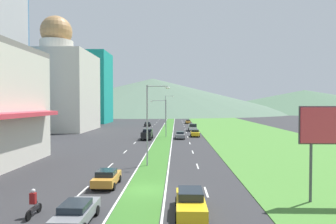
% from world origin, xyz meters
% --- Properties ---
extents(ground_plane, '(600.00, 600.00, 0.00)m').
position_xyz_m(ground_plane, '(0.00, 0.00, 0.00)').
color(ground_plane, '#2D2D30').
extents(grass_median, '(3.20, 240.00, 0.06)m').
position_xyz_m(grass_median, '(0.00, 60.00, 0.03)').
color(grass_median, '#387028').
rests_on(grass_median, ground_plane).
extents(grass_verge_right, '(24.00, 240.00, 0.06)m').
position_xyz_m(grass_verge_right, '(20.60, 60.00, 0.03)').
color(grass_verge_right, '#477F33').
rests_on(grass_verge_right, ground_plane).
extents(lane_dash_left_2, '(0.16, 2.80, 0.01)m').
position_xyz_m(lane_dash_left_2, '(-5.10, -0.24, 0.01)').
color(lane_dash_left_2, silver).
rests_on(lane_dash_left_2, ground_plane).
extents(lane_dash_left_3, '(0.16, 2.80, 0.01)m').
position_xyz_m(lane_dash_left_3, '(-5.10, 9.65, 0.01)').
color(lane_dash_left_3, silver).
rests_on(lane_dash_left_3, ground_plane).
extents(lane_dash_left_4, '(0.16, 2.80, 0.01)m').
position_xyz_m(lane_dash_left_4, '(-5.10, 19.53, 0.01)').
color(lane_dash_left_4, silver).
rests_on(lane_dash_left_4, ground_plane).
extents(lane_dash_left_5, '(0.16, 2.80, 0.01)m').
position_xyz_m(lane_dash_left_5, '(-5.10, 29.41, 0.01)').
color(lane_dash_left_5, silver).
rests_on(lane_dash_left_5, ground_plane).
extents(lane_dash_left_6, '(0.16, 2.80, 0.01)m').
position_xyz_m(lane_dash_left_6, '(-5.10, 39.29, 0.01)').
color(lane_dash_left_6, silver).
rests_on(lane_dash_left_6, ground_plane).
extents(lane_dash_left_7, '(0.16, 2.80, 0.01)m').
position_xyz_m(lane_dash_left_7, '(-5.10, 49.18, 0.01)').
color(lane_dash_left_7, silver).
rests_on(lane_dash_left_7, ground_plane).
extents(lane_dash_left_8, '(0.16, 2.80, 0.01)m').
position_xyz_m(lane_dash_left_8, '(-5.10, 59.06, 0.01)').
color(lane_dash_left_8, silver).
rests_on(lane_dash_left_8, ground_plane).
extents(lane_dash_left_9, '(0.16, 2.80, 0.01)m').
position_xyz_m(lane_dash_left_9, '(-5.10, 68.94, 0.01)').
color(lane_dash_left_9, silver).
rests_on(lane_dash_left_9, ground_plane).
extents(lane_dash_left_10, '(0.16, 2.80, 0.01)m').
position_xyz_m(lane_dash_left_10, '(-5.10, 78.82, 0.01)').
color(lane_dash_left_10, silver).
rests_on(lane_dash_left_10, ground_plane).
extents(lane_dash_left_11, '(0.16, 2.80, 0.01)m').
position_xyz_m(lane_dash_left_11, '(-5.10, 88.70, 0.01)').
color(lane_dash_left_11, silver).
rests_on(lane_dash_left_11, ground_plane).
extents(lane_dash_left_12, '(0.16, 2.80, 0.01)m').
position_xyz_m(lane_dash_left_12, '(-5.10, 98.59, 0.01)').
color(lane_dash_left_12, silver).
rests_on(lane_dash_left_12, ground_plane).
extents(lane_dash_left_13, '(0.16, 2.80, 0.01)m').
position_xyz_m(lane_dash_left_13, '(-5.10, 108.47, 0.01)').
color(lane_dash_left_13, silver).
rests_on(lane_dash_left_13, ground_plane).
extents(lane_dash_left_14, '(0.16, 2.80, 0.01)m').
position_xyz_m(lane_dash_left_14, '(-5.10, 118.35, 0.01)').
color(lane_dash_left_14, silver).
rests_on(lane_dash_left_14, ground_plane).
extents(lane_dash_right_2, '(0.16, 2.80, 0.01)m').
position_xyz_m(lane_dash_right_2, '(5.10, -0.24, 0.01)').
color(lane_dash_right_2, silver).
rests_on(lane_dash_right_2, ground_plane).
extents(lane_dash_right_3, '(0.16, 2.80, 0.01)m').
position_xyz_m(lane_dash_right_3, '(5.10, 9.65, 0.01)').
color(lane_dash_right_3, silver).
rests_on(lane_dash_right_3, ground_plane).
extents(lane_dash_right_4, '(0.16, 2.80, 0.01)m').
position_xyz_m(lane_dash_right_4, '(5.10, 19.53, 0.01)').
color(lane_dash_right_4, silver).
rests_on(lane_dash_right_4, ground_plane).
extents(lane_dash_right_5, '(0.16, 2.80, 0.01)m').
position_xyz_m(lane_dash_right_5, '(5.10, 29.41, 0.01)').
color(lane_dash_right_5, silver).
rests_on(lane_dash_right_5, ground_plane).
extents(lane_dash_right_6, '(0.16, 2.80, 0.01)m').
position_xyz_m(lane_dash_right_6, '(5.10, 39.29, 0.01)').
color(lane_dash_right_6, silver).
rests_on(lane_dash_right_6, ground_plane).
extents(lane_dash_right_7, '(0.16, 2.80, 0.01)m').
position_xyz_m(lane_dash_right_7, '(5.10, 49.18, 0.01)').
color(lane_dash_right_7, silver).
rests_on(lane_dash_right_7, ground_plane).
extents(lane_dash_right_8, '(0.16, 2.80, 0.01)m').
position_xyz_m(lane_dash_right_8, '(5.10, 59.06, 0.01)').
color(lane_dash_right_8, silver).
rests_on(lane_dash_right_8, ground_plane).
extents(lane_dash_right_9, '(0.16, 2.80, 0.01)m').
position_xyz_m(lane_dash_right_9, '(5.10, 68.94, 0.01)').
color(lane_dash_right_9, silver).
rests_on(lane_dash_right_9, ground_plane).
extents(lane_dash_right_10, '(0.16, 2.80, 0.01)m').
position_xyz_m(lane_dash_right_10, '(5.10, 78.82, 0.01)').
color(lane_dash_right_10, silver).
rests_on(lane_dash_right_10, ground_plane).
extents(lane_dash_right_11, '(0.16, 2.80, 0.01)m').
position_xyz_m(lane_dash_right_11, '(5.10, 88.70, 0.01)').
color(lane_dash_right_11, silver).
rests_on(lane_dash_right_11, ground_plane).
extents(lane_dash_right_12, '(0.16, 2.80, 0.01)m').
position_xyz_m(lane_dash_right_12, '(5.10, 98.59, 0.01)').
color(lane_dash_right_12, silver).
rests_on(lane_dash_right_12, ground_plane).
extents(lane_dash_right_13, '(0.16, 2.80, 0.01)m').
position_xyz_m(lane_dash_right_13, '(5.10, 108.47, 0.01)').
color(lane_dash_right_13, silver).
rests_on(lane_dash_right_13, ground_plane).
extents(lane_dash_right_14, '(0.16, 2.80, 0.01)m').
position_xyz_m(lane_dash_right_14, '(5.10, 118.35, 0.01)').
color(lane_dash_right_14, silver).
rests_on(lane_dash_right_14, ground_plane).
extents(edge_line_median_left, '(0.16, 240.00, 0.01)m').
position_xyz_m(edge_line_median_left, '(-1.75, 60.00, 0.01)').
color(edge_line_median_left, silver).
rests_on(edge_line_median_left, ground_plane).
extents(edge_line_median_right, '(0.16, 240.00, 0.01)m').
position_xyz_m(edge_line_median_right, '(1.75, 60.00, 0.01)').
color(edge_line_median_right, silver).
rests_on(edge_line_median_right, ground_plane).
extents(domed_building, '(18.83, 18.83, 31.11)m').
position_xyz_m(domed_building, '(-30.08, 54.70, 12.07)').
color(domed_building, beige).
rests_on(domed_building, ground_plane).
extents(midrise_colored, '(14.78, 14.78, 26.65)m').
position_xyz_m(midrise_colored, '(-30.49, 85.78, 13.33)').
color(midrise_colored, teal).
rests_on(midrise_colored, ground_plane).
extents(hill_far_left, '(219.73, 219.73, 20.92)m').
position_xyz_m(hill_far_left, '(-39.59, 239.13, 10.46)').
color(hill_far_left, '#3D5647').
rests_on(hill_far_left, ground_plane).
extents(hill_far_center, '(233.88, 233.88, 29.54)m').
position_xyz_m(hill_far_center, '(-18.38, 231.43, 14.77)').
color(hill_far_center, '#516B56').
rests_on(hill_far_center, ground_plane).
extents(hill_far_right, '(206.85, 206.85, 20.17)m').
position_xyz_m(hill_far_right, '(121.51, 249.84, 10.08)').
color(hill_far_right, '#47664C').
rests_on(hill_far_right, ground_plane).
extents(street_lamp_near, '(2.75, 0.37, 9.43)m').
position_xyz_m(street_lamp_near, '(-0.46, 9.56, 5.39)').
color(street_lamp_near, '#99999E').
rests_on(street_lamp_near, ground_plane).
extents(street_lamp_mid, '(3.53, 0.29, 8.11)m').
position_xyz_m(street_lamp_mid, '(-0.11, 39.27, 4.79)').
color(street_lamp_mid, '#99999E').
rests_on(street_lamp_mid, ground_plane).
extents(street_lamp_far, '(2.89, 0.28, 9.93)m').
position_xyz_m(street_lamp_far, '(-0.63, 68.94, 5.67)').
color(street_lamp_far, '#99999E').
rests_on(street_lamp_far, ground_plane).
extents(car_0, '(1.94, 4.55, 1.47)m').
position_xyz_m(car_0, '(3.40, 36.44, 0.76)').
color(car_0, slate).
rests_on(car_0, ground_plane).
extents(car_1, '(1.96, 4.25, 1.56)m').
position_xyz_m(car_1, '(6.75, 40.42, 0.79)').
color(car_1, yellow).
rests_on(car_1, ground_plane).
extents(car_2, '(2.00, 4.76, 1.56)m').
position_xyz_m(car_2, '(3.58, -5.01, 0.79)').
color(car_2, yellow).
rests_on(car_2, ground_plane).
extents(car_3, '(1.92, 4.43, 1.36)m').
position_xyz_m(car_3, '(-3.36, -6.85, 0.72)').
color(car_3, slate).
rests_on(car_3, ground_plane).
extents(car_4, '(1.96, 4.07, 1.45)m').
position_xyz_m(car_4, '(-3.48, 1.27, 0.75)').
color(car_4, '#C6842D').
rests_on(car_4, ground_plane).
extents(car_5, '(1.89, 4.79, 1.44)m').
position_xyz_m(car_5, '(6.84, 82.98, 0.74)').
color(car_5, '#C6842D').
rests_on(car_5, ground_plane).
extents(car_6, '(1.91, 4.25, 1.47)m').
position_xyz_m(car_6, '(-6.72, 69.58, 0.75)').
color(car_6, black).
rests_on(car_6, ground_plane).
extents(pickup_truck_0, '(2.18, 5.40, 2.00)m').
position_xyz_m(pickup_truck_0, '(6.96, 53.76, 0.98)').
color(pickup_truck_0, silver).
rests_on(pickup_truck_0, ground_plane).
extents(pickup_truck_1, '(2.18, 5.40, 2.00)m').
position_xyz_m(pickup_truck_1, '(-3.37, 35.30, 0.98)').
color(pickup_truck_1, black).
rests_on(pickup_truck_1, ground_plane).
extents(motorcycle_rider, '(0.36, 2.00, 1.80)m').
position_xyz_m(motorcycle_rider, '(-6.50, -5.76, 0.75)').
color(motorcycle_rider, black).
rests_on(motorcycle_rider, ground_plane).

